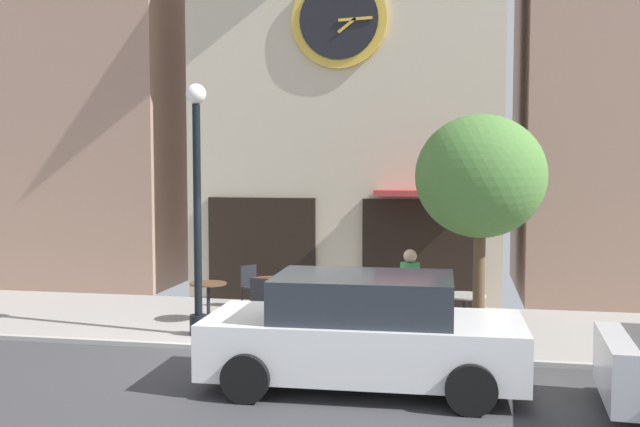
# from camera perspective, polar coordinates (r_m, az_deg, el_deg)

# --- Properties ---
(ground_plane) EXTENTS (27.59, 9.54, 0.13)m
(ground_plane) POSITION_cam_1_polar(r_m,az_deg,el_deg) (11.93, -5.13, -11.13)
(ground_plane) COLOR gray
(clock_building) EXTENTS (7.00, 4.12, 11.47)m
(clock_building) POSITION_cam_1_polar(r_m,az_deg,el_deg) (17.63, 2.27, 13.24)
(clock_building) COLOR beige
(clock_building) RESTS_ON ground_plane
(street_lamp) EXTENTS (0.36, 0.36, 4.46)m
(street_lamp) POSITION_cam_1_polar(r_m,az_deg,el_deg) (13.18, -9.49, 0.37)
(street_lamp) COLOR black
(street_lamp) RESTS_ON ground_plane
(street_tree) EXTENTS (2.16, 1.94, 3.88)m
(street_tree) POSITION_cam_1_polar(r_m,az_deg,el_deg) (12.46, 12.33, 2.77)
(street_tree) COLOR brown
(street_tree) RESTS_ON ground_plane
(cafe_table_center_left) EXTENTS (0.71, 0.71, 0.76)m
(cafe_table_center_left) POSITION_cam_1_polar(r_m,az_deg,el_deg) (14.48, -8.65, -6.19)
(cafe_table_center_left) COLOR black
(cafe_table_center_left) RESTS_ON ground_plane
(cafe_table_near_curb) EXTENTS (0.77, 0.77, 0.74)m
(cafe_table_near_curb) POSITION_cam_1_polar(r_m,az_deg,el_deg) (14.96, -3.82, -5.79)
(cafe_table_near_curb) COLOR black
(cafe_table_near_curb) RESTS_ON ground_plane
(cafe_table_center_right) EXTENTS (0.62, 0.62, 0.73)m
(cafe_table_center_right) POSITION_cam_1_polar(r_m,az_deg,el_deg) (13.52, -1.80, -7.12)
(cafe_table_center_right) COLOR black
(cafe_table_center_right) RESTS_ON ground_plane
(cafe_table_center) EXTENTS (0.61, 0.61, 0.74)m
(cafe_table_center) POSITION_cam_1_polar(r_m,az_deg,el_deg) (14.33, 5.18, -6.48)
(cafe_table_center) COLOR black
(cafe_table_center) RESTS_ON ground_plane
(cafe_table_rightmost) EXTENTS (0.78, 0.78, 0.72)m
(cafe_table_rightmost) POSITION_cam_1_polar(r_m,az_deg,el_deg) (13.53, 11.12, -6.97)
(cafe_table_rightmost) COLOR black
(cafe_table_rightmost) RESTS_ON ground_plane
(cafe_chair_near_tree) EXTENTS (0.57, 0.57, 0.90)m
(cafe_chair_near_tree) POSITION_cam_1_polar(r_m,az_deg,el_deg) (13.70, 7.36, -6.80)
(cafe_chair_near_tree) COLOR black
(cafe_chair_near_tree) RESTS_ON ground_plane
(cafe_chair_outer) EXTENTS (0.49, 0.49, 0.90)m
(cafe_chair_outer) POSITION_cam_1_polar(r_m,az_deg,el_deg) (14.77, -0.51, -5.98)
(cafe_chair_outer) COLOR black
(cafe_chair_outer) RESTS_ON ground_plane
(cafe_chair_curbside) EXTENTS (0.55, 0.55, 0.90)m
(cafe_chair_curbside) POSITION_cam_1_polar(r_m,az_deg,el_deg) (12.86, 0.10, -7.48)
(cafe_chair_curbside) COLOR black
(cafe_chair_curbside) RESTS_ON ground_plane
(cafe_chair_under_awning) EXTENTS (0.57, 0.57, 0.90)m
(cafe_chair_under_awning) POSITION_cam_1_polar(r_m,az_deg,el_deg) (13.91, 1.31, -6.60)
(cafe_chair_under_awning) COLOR black
(cafe_chair_under_awning) RESTS_ON ground_plane
(cafe_chair_by_entrance) EXTENTS (0.43, 0.43, 0.90)m
(cafe_chair_by_entrance) POSITION_cam_1_polar(r_m,az_deg,el_deg) (14.12, -4.56, -6.45)
(cafe_chair_by_entrance) COLOR black
(cafe_chair_by_entrance) RESTS_ON ground_plane
(cafe_chair_mid_row) EXTENTS (0.47, 0.47, 0.90)m
(cafe_chair_mid_row) POSITION_cam_1_polar(r_m,az_deg,el_deg) (13.51, 4.90, -6.93)
(cafe_chair_mid_row) COLOR black
(cafe_chair_mid_row) RESTS_ON ground_plane
(cafe_chair_facing_wall) EXTENTS (0.56, 0.56, 0.90)m
(cafe_chair_facing_wall) POSITION_cam_1_polar(r_m,az_deg,el_deg) (15.71, -5.37, -5.39)
(cafe_chair_facing_wall) COLOR black
(cafe_chair_facing_wall) RESTS_ON ground_plane
(pedestrian_green) EXTENTS (0.44, 0.44, 1.67)m
(pedestrian_green) POSITION_cam_1_polar(r_m,az_deg,el_deg) (12.20, 6.97, -6.54)
(pedestrian_green) COLOR #2D2D38
(pedestrian_green) RESTS_ON ground_plane
(parked_car_white) EXTENTS (4.34, 2.10, 1.55)m
(parked_car_white) POSITION_cam_1_polar(r_m,az_deg,el_deg) (10.21, 3.39, -9.19)
(parked_car_white) COLOR white
(parked_car_white) RESTS_ON ground_plane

